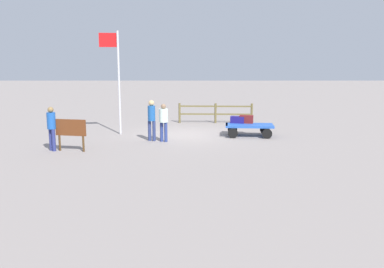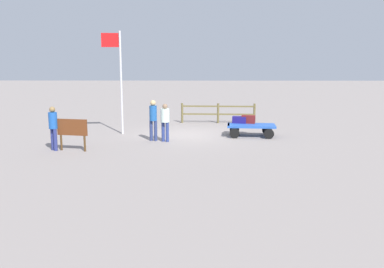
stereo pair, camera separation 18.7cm
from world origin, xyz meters
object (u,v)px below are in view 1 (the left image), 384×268
Objects in this scene: flagpole at (116,73)px; signboard at (71,130)px; suitcase_maroon at (237,120)px; worker_supervisor at (51,126)px; suitcase_grey at (246,119)px; luggage_cart at (249,127)px; worker_trailing at (152,117)px; worker_lead at (164,119)px.

flagpole is 4.43m from signboard.
suitcase_maroon is 8.28m from worker_supervisor.
suitcase_grey is 0.95× the size of suitcase_maroon.
worker_supervisor is at bearing 24.20° from suitcase_grey.
luggage_cart is 1.33× the size of worker_supervisor.
luggage_cart is 7.88m from signboard.
worker_supervisor is (7.46, 3.59, 0.27)m from suitcase_maroon.
worker_trailing is at bearing 135.89° from flagpole.
suitcase_maroon is at bearing 178.83° from flagpole.
worker_trailing is at bearing 22.40° from suitcase_maroon.
worker_trailing is 3.53m from signboard.
worker_lead is 0.92× the size of worker_trailing.
suitcase_maroon is 3.79m from worker_lead.
flagpole is at bearing -1.64° from suitcase_grey.
suitcase_maroon is at bearing -8.00° from suitcase_grey.
worker_supervisor reaches higher than suitcase_maroon.
flagpole is at bearing -116.36° from worker_supervisor.
flagpole is at bearing -44.11° from worker_trailing.
worker_lead is 4.51m from worker_supervisor.
luggage_cart is 1.84× the size of signboard.
suitcase_grey is at bearing -155.40° from worker_lead.
suitcase_grey is at bearing -153.15° from signboard.
suitcase_maroon is 0.58× the size of signboard.
suitcase_grey is 6.39m from flagpole.
signboard is at bearing 73.86° from flagpole.
suitcase_maroon is at bearing -154.28° from worker_supervisor.
suitcase_grey is 0.55× the size of signboard.
flagpole is at bearing -106.14° from signboard.
suitcase_grey is 0.14× the size of flagpole.
worker_lead is at bearing -150.76° from signboard.
luggage_cart is at bearing -158.44° from worker_supervisor.
signboard is at bearing 26.85° from suitcase_grey.
flagpole reaches higher than worker_supervisor.
worker_lead is at bearing -156.17° from worker_supervisor.
worker_trailing is (4.33, 1.13, 0.60)m from luggage_cart.
flagpole is 3.90× the size of signboard.
signboard is (-0.74, 0.07, -0.15)m from worker_supervisor.
signboard reaches higher than suitcase_grey.
signboard is (7.18, 3.20, 0.40)m from luggage_cart.
signboard is (6.71, 3.66, 0.12)m from suitcase_maroon.
flagpole is (5.62, -0.11, 2.15)m from suitcase_maroon.
worker_lead is at bearing 161.03° from worker_trailing.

